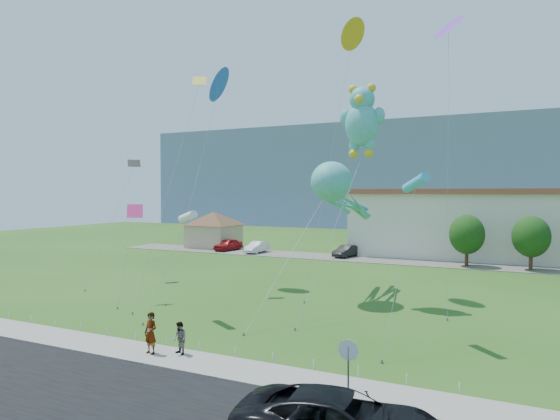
% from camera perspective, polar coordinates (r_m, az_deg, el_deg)
% --- Properties ---
extents(ground, '(160.00, 160.00, 0.00)m').
position_cam_1_polar(ground, '(27.14, -9.35, -14.64)').
color(ground, '#274E16').
rests_on(ground, ground).
extents(road, '(80.00, 8.00, 0.06)m').
position_cam_1_polar(road, '(21.45, -22.49, -19.27)').
color(road, black).
rests_on(road, ground).
extents(sidewalk, '(80.00, 2.50, 0.10)m').
position_cam_1_polar(sidewalk, '(25.03, -13.12, -15.99)').
color(sidewalk, gray).
rests_on(sidewalk, ground).
extents(parking_strip, '(70.00, 6.00, 0.06)m').
position_cam_1_polar(parking_strip, '(58.72, 10.81, -5.60)').
color(parking_strip, '#59544C').
rests_on(parking_strip, ground).
extents(hill_ridge, '(160.00, 50.00, 25.00)m').
position_cam_1_polar(hill_ridge, '(142.12, 19.76, 3.79)').
color(hill_ridge, slate).
rests_on(hill_ridge, ground).
extents(pavilion, '(9.20, 9.20, 5.00)m').
position_cam_1_polar(pavilion, '(71.09, -7.55, -1.84)').
color(pavilion, tan).
rests_on(pavilion, ground).
extents(stop_sign, '(0.80, 0.07, 2.50)m').
position_cam_1_polar(stop_sign, '(18.85, 7.81, -16.23)').
color(stop_sign, slate).
rests_on(stop_sign, ground).
extents(rope_fence, '(26.05, 0.05, 0.50)m').
position_cam_1_polar(rope_fence, '(26.06, -11.05, -14.78)').
color(rope_fence, white).
rests_on(rope_fence, ground).
extents(tree_near, '(3.60, 3.60, 5.47)m').
position_cam_1_polar(tree_near, '(55.64, 20.57, -2.63)').
color(tree_near, '#3F2B19').
rests_on(tree_near, ground).
extents(tree_mid, '(3.60, 3.60, 5.47)m').
position_cam_1_polar(tree_mid, '(55.42, 26.77, -2.74)').
color(tree_mid, '#3F2B19').
rests_on(tree_mid, ground).
extents(pedestrian_left, '(0.77, 0.55, 1.97)m').
position_cam_1_polar(pedestrian_left, '(25.14, -14.56, -13.46)').
color(pedestrian_left, gray).
rests_on(pedestrian_left, sidewalk).
extents(pedestrian_right, '(0.92, 0.83, 1.54)m').
position_cam_1_polar(pedestrian_right, '(24.76, -11.38, -14.19)').
color(pedestrian_right, gray).
rests_on(pedestrian_right, sidewalk).
extents(parked_car_red, '(2.41, 4.76, 1.55)m').
position_cam_1_polar(parked_car_red, '(66.91, -5.95, -3.95)').
color(parked_car_red, '#A21318').
rests_on(parked_car_red, parking_strip).
extents(parked_car_silver, '(1.61, 4.40, 1.44)m').
position_cam_1_polar(parked_car_silver, '(64.05, -2.66, -4.26)').
color(parked_car_silver, silver).
rests_on(parked_car_silver, parking_strip).
extents(parked_car_black, '(2.32, 4.48, 1.41)m').
position_cam_1_polar(parked_car_black, '(60.36, 7.56, -4.67)').
color(parked_car_black, black).
rests_on(parked_car_black, parking_strip).
extents(octopus_kite, '(2.88, 16.64, 9.98)m').
position_cam_1_polar(octopus_kite, '(36.80, 6.48, 2.22)').
color(octopus_kite, teal).
rests_on(octopus_kite, ground).
extents(teddy_bear_kite, '(3.24, 9.84, 15.35)m').
position_cam_1_polar(teddy_bear_kite, '(35.92, 9.35, 10.22)').
color(teddy_bear_kite, teal).
rests_on(teddy_bear_kite, ground).
extents(small_kite_white, '(1.78, 3.57, 6.72)m').
position_cam_1_polar(small_kite_white, '(30.93, -10.54, -0.84)').
color(small_kite_white, white).
rests_on(small_kite_white, ground).
extents(small_kite_black, '(1.39, 7.12, 10.85)m').
position_cam_1_polar(small_kite_black, '(46.32, -16.86, 3.75)').
color(small_kite_black, black).
rests_on(small_kite_black, ground).
extents(small_kite_blue, '(2.55, 10.03, 17.69)m').
position_cam_1_polar(small_kite_blue, '(43.97, -7.13, 13.56)').
color(small_kite_blue, blue).
rests_on(small_kite_blue, ground).
extents(small_kite_purple, '(1.80, 5.66, 19.85)m').
position_cam_1_polar(small_kite_purple, '(38.06, 18.70, 18.57)').
color(small_kite_purple, purple).
rests_on(small_kite_purple, ground).
extents(small_kite_pink, '(1.52, 3.37, 6.87)m').
position_cam_1_polar(small_kite_pink, '(36.99, -16.39, -0.96)').
color(small_kite_pink, '#F53681').
rests_on(small_kite_pink, ground).
extents(small_kite_orange, '(2.52, 6.58, 20.78)m').
position_cam_1_polar(small_kite_orange, '(41.29, 8.16, 18.59)').
color(small_kite_orange, '#F2A31A').
rests_on(small_kite_orange, ground).
extents(small_kite_yellow, '(1.82, 9.81, 17.13)m').
position_cam_1_polar(small_kite_yellow, '(40.03, -10.08, 11.37)').
color(small_kite_yellow, yellow).
rests_on(small_kite_yellow, ground).
extents(small_kite_cyan, '(0.94, 5.39, 8.70)m').
position_cam_1_polar(small_kite_cyan, '(26.80, 15.21, 2.88)').
color(small_kite_cyan, '#31A6DE').
rests_on(small_kite_cyan, ground).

